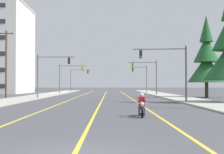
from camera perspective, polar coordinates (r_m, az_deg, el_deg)
The scene contains 14 objects.
lane_stripe_center at distance 54.36m, azimuth -1.42°, elevation -3.38°, with size 0.16×100.00×0.01m, color yellow.
lane_stripe_left at distance 54.59m, azimuth -5.74°, elevation -3.36°, with size 0.16×100.00×0.01m, color yellow.
lane_stripe_right at distance 54.44m, azimuth 2.80°, elevation -3.37°, with size 0.16×100.00×0.01m, color yellow.
sidewalk_kerb_right at distance 50.32m, azimuth 10.88°, elevation -3.45°, with size 4.40×110.00×0.14m, color #ADA89E.
sidewalk_kerb_left at distance 50.74m, azimuth -13.79°, elevation -3.41°, with size 4.40×110.00×0.14m, color #ADA89E.
motorcycle_with_rider at distance 20.42m, azimuth 5.15°, elevation -5.20°, with size 0.70×2.19×1.46m.
traffic_signal_near_right at distance 36.48m, azimuth 10.01°, elevation 2.15°, with size 5.85×0.47×6.20m.
traffic_signal_near_left at distance 47.28m, azimuth -10.94°, elevation 1.33°, with size 5.32×0.45×6.20m.
traffic_signal_mid_right at distance 58.30m, azimuth 6.29°, elevation 0.80°, with size 5.03×0.42×6.20m.
traffic_signal_mid_left at distance 68.79m, azimuth -7.70°, elevation 0.52°, with size 5.59×0.37×6.20m.
traffic_signal_far_right at distance 74.40m, azimuth 5.21°, elevation 0.29°, with size 3.77×0.45×6.20m.
traffic_signal_far_left at distance 87.73m, azimuth -6.12°, elevation 0.12°, with size 5.40×0.40×6.20m.
utility_pole_left_near at distance 48.82m, azimuth -17.82°, elevation 2.29°, with size 1.98×0.26×9.57m.
conifer_tree_right_verge_far at distance 51.53m, azimuth 16.01°, elevation 2.89°, with size 5.64×5.64×12.42m.
Camera 1 is at (0.99, -9.32, 1.98)m, focal length 52.90 mm.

